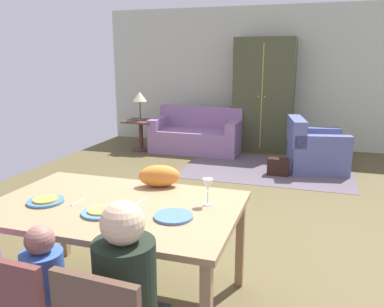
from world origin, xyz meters
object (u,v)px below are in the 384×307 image
cat (159,176)px  armchair (314,150)px  plate_near_woman (174,216)px  plate_near_man (46,201)px  table_lamp (140,98)px  wine_glass (208,186)px  side_table (141,131)px  plate_near_child (101,212)px  couch (197,135)px  handbag (278,167)px  armoire (264,95)px  dining_table (115,213)px

cat → armchair: bearing=53.8°
plate_near_woman → plate_near_man: bearing=-178.8°
plate_near_man → table_lamp: table_lamp is taller
plate_near_man → plate_near_woman: size_ratio=1.00×
plate_near_woman → cat: size_ratio=0.78×
wine_glass → side_table: 5.01m
plate_near_child → couch: bearing=99.7°
side_table → handbag: bearing=-18.5°
cat → couch: bearing=84.3°
plate_near_man → wine_glass: bearing=15.5°
cat → armoire: (0.17, 4.79, 0.20)m
wine_glass → cat: size_ratio=0.58×
armoire → handbag: bearing=-74.0°
armoire → dining_table: bearing=-93.5°
cat → table_lamp: (-2.04, 4.04, 0.16)m
plate_near_man → plate_near_child: size_ratio=1.00×
cat → plate_near_man: bearing=-156.3°
wine_glass → couch: 4.82m
plate_near_child → side_table: (-1.89, 4.66, -0.39)m
side_table → handbag: side_table is taller
plate_near_woman → table_lamp: (-2.36, 4.58, 0.24)m
plate_near_woman → side_table: (-2.36, 4.58, -0.39)m
wine_glass → armoire: (-0.29, 5.05, 0.16)m
couch → dining_table: bearing=-79.9°
plate_near_woman → couch: size_ratio=0.15×
plate_near_man → table_lamp: (-1.42, 4.60, 0.24)m
armchair → side_table: armchair is taller
cat → handbag: cat is taller
cat → table_lamp: table_lamp is taller
dining_table → table_lamp: table_lamp is taller
plate_near_child → wine_glass: wine_glass is taller
plate_near_man → wine_glass: (1.08, 0.30, 0.12)m
wine_glass → couch: wine_glass is taller
plate_near_man → plate_near_woman: 0.94m
dining_table → handbag: (0.79, 3.58, -0.56)m
armoire → plate_near_man: bearing=-98.4°
couch → table_lamp: bearing=-166.2°
table_lamp → couch: bearing=13.8°
dining_table → plate_near_child: (0.00, -0.18, 0.08)m
side_table → table_lamp: 0.63m
side_table → table_lamp: bearing=90.0°
plate_near_man → wine_glass: 1.13m
plate_near_man → wine_glass: wine_glass is taller
cat → side_table: size_ratio=0.55×
plate_near_child → handbag: 3.90m
side_table → handbag: 2.84m
plate_near_woman → table_lamp: 5.16m
plate_near_child → handbag: size_ratio=0.78×
armchair → side_table: bearing=172.7°
plate_near_child → armoire: bearing=86.6°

